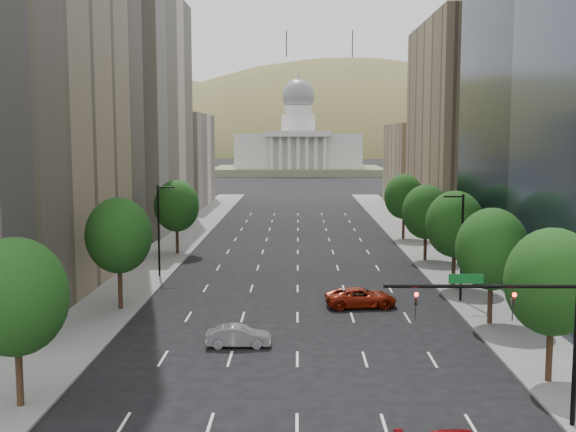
{
  "coord_description": "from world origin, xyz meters",
  "views": [
    {
      "loc": [
        0.04,
        -1.7,
        13.71
      ],
      "look_at": [
        -0.69,
        47.89,
        8.0
      ],
      "focal_mm": 43.45,
      "sensor_mm": 36.0,
      "label": 1
    }
  ],
  "objects_px": {
    "car_silver": "(239,336)",
    "car_red_far": "(361,297)",
    "traffic_signal": "(524,321)",
    "capitol": "(298,150)"
  },
  "relations": [
    {
      "from": "car_silver",
      "to": "car_red_far",
      "type": "distance_m",
      "value": 13.98
    },
    {
      "from": "traffic_signal",
      "to": "car_silver",
      "type": "relative_size",
      "value": 2.15
    },
    {
      "from": "traffic_signal",
      "to": "capitol",
      "type": "xyz_separation_m",
      "value": [
        -10.53,
        219.71,
        3.4
      ]
    },
    {
      "from": "traffic_signal",
      "to": "car_silver",
      "type": "bearing_deg",
      "value": 138.91
    },
    {
      "from": "traffic_signal",
      "to": "car_silver",
      "type": "xyz_separation_m",
      "value": [
        -14.38,
        12.54,
        -4.47
      ]
    },
    {
      "from": "car_red_far",
      "to": "capitol",
      "type": "bearing_deg",
      "value": -6.05
    },
    {
      "from": "traffic_signal",
      "to": "car_red_far",
      "type": "bearing_deg",
      "value": 103.11
    },
    {
      "from": "capitol",
      "to": "car_red_far",
      "type": "height_order",
      "value": "capitol"
    },
    {
      "from": "traffic_signal",
      "to": "car_silver",
      "type": "height_order",
      "value": "traffic_signal"
    },
    {
      "from": "car_silver",
      "to": "traffic_signal",
      "type": "bearing_deg",
      "value": -133.34
    }
  ]
}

